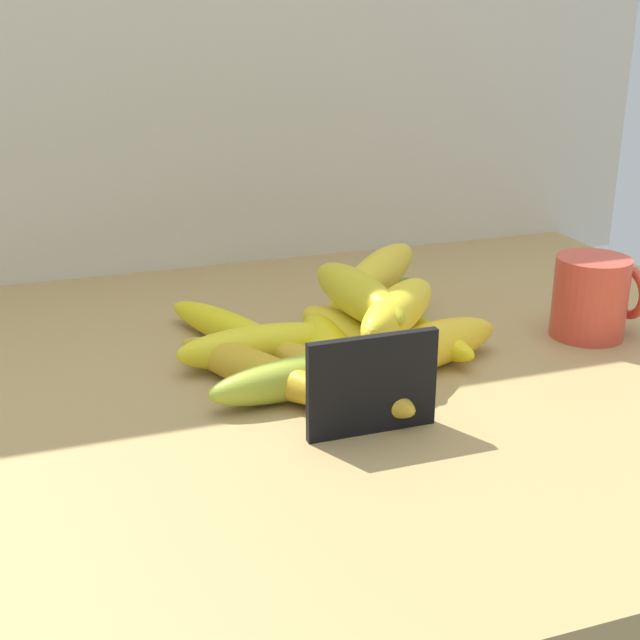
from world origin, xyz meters
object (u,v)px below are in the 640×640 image
(chalkboard_sign, at_px, (372,388))
(banana_5, at_px, (379,310))
(banana_11, at_px, (379,273))
(banana_12, at_px, (398,310))
(coffee_mug, at_px, (590,295))
(banana_8, at_px, (428,346))
(banana_10, at_px, (231,329))
(banana_6, at_px, (295,378))
(banana_2, at_px, (254,370))
(banana_13, at_px, (358,294))
(banana_0, at_px, (330,352))
(banana_1, at_px, (346,336))
(banana_4, at_px, (266,346))
(banana_9, at_px, (337,378))
(banana_7, at_px, (397,327))
(banana_3, at_px, (392,356))

(chalkboard_sign, height_order, banana_5, chalkboard_sign)
(banana_11, bearing_deg, banana_12, -102.74)
(coffee_mug, bearing_deg, chalkboard_sign, -156.68)
(coffee_mug, bearing_deg, banana_12, -175.90)
(banana_5, height_order, banana_8, banana_8)
(banana_5, relative_size, banana_10, 1.05)
(banana_5, height_order, banana_11, banana_11)
(banana_11, bearing_deg, banana_6, -135.62)
(banana_10, bearing_deg, banana_12, -38.80)
(banana_2, relative_size, banana_13, 1.14)
(banana_0, height_order, banana_2, banana_0)
(banana_5, bearing_deg, banana_0, -133.37)
(banana_1, bearing_deg, banana_0, -129.50)
(banana_4, height_order, banana_10, banana_4)
(banana_1, bearing_deg, chalkboard_sign, -103.22)
(chalkboard_sign, relative_size, coffee_mug, 1.21)
(banana_9, bearing_deg, banana_5, 55.12)
(coffee_mug, distance_m, banana_11, 0.22)
(banana_8, distance_m, banana_9, 0.11)
(banana_2, xyz_separation_m, banana_9, (0.06, -0.04, 0.00))
(banana_2, distance_m, banana_6, 0.04)
(banana_11, xyz_separation_m, banana_12, (-0.02, -0.10, -0.00))
(coffee_mug, relative_size, banana_9, 0.50)
(banana_1, distance_m, banana_10, 0.12)
(banana_6, height_order, banana_7, same)
(coffee_mug, bearing_deg, banana_0, -178.54)
(banana_12, bearing_deg, banana_10, 141.20)
(banana_0, distance_m, banana_3, 0.06)
(coffee_mug, relative_size, banana_0, 0.51)
(coffee_mug, height_order, banana_10, coffee_mug)
(banana_4, height_order, banana_5, same)
(chalkboard_sign, distance_m, banana_9, 0.07)
(banana_2, distance_m, banana_8, 0.17)
(banana_0, bearing_deg, banana_10, 125.52)
(banana_5, distance_m, banana_12, 0.11)
(banana_2, bearing_deg, banana_8, -3.21)
(banana_13, bearing_deg, banana_1, 169.11)
(banana_6, distance_m, banana_8, 0.14)
(banana_9, xyz_separation_m, banana_12, (0.08, 0.04, 0.04))
(banana_3, relative_size, banana_13, 1.20)
(coffee_mug, relative_size, banana_4, 0.53)
(banana_8, height_order, banana_11, banana_11)
(banana_5, bearing_deg, banana_6, -135.56)
(banana_3, distance_m, banana_5, 0.12)
(banana_12, bearing_deg, banana_1, 129.75)
(banana_8, bearing_deg, banana_11, 92.94)
(banana_2, bearing_deg, banana_9, -34.00)
(banana_13, bearing_deg, banana_12, -59.45)
(chalkboard_sign, relative_size, banana_3, 0.53)
(banana_1, bearing_deg, banana_7, 9.98)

